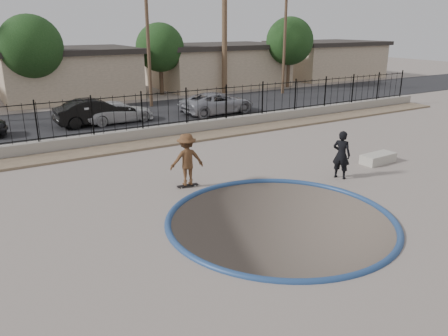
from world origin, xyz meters
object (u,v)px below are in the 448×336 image
object	(u,v)px
skateboard	(188,185)
car_c	(117,112)
car_d	(217,103)
videographer	(341,155)
skater	(187,162)
car_b	(96,112)
concrete_ledge	(378,158)

from	to	relation	value
skateboard	car_c	world-z (taller)	car_c
skateboard	car_d	distance (m)	13.70
car_c	videographer	bearing A→B (deg)	-166.32
skater	videographer	xyz separation A→B (m)	(5.47, -2.18, -0.01)
videographer	car_d	bearing A→B (deg)	-35.96
skateboard	car_b	bearing A→B (deg)	96.25
skater	concrete_ledge	world-z (taller)	skater
videographer	car_b	bearing A→B (deg)	-4.98
car_b	car_c	world-z (taller)	car_b
skateboard	car_d	size ratio (longest dim) A/B	0.16
videographer	skateboard	bearing A→B (deg)	42.43
skater	car_d	distance (m)	13.69
videographer	car_d	size ratio (longest dim) A/B	0.37
skater	concrete_ledge	bearing A→B (deg)	179.25
skater	car_d	world-z (taller)	skater
videographer	concrete_ledge	xyz separation A→B (m)	(2.82, 0.54, -0.73)
skater	concrete_ledge	size ratio (longest dim) A/B	1.18
car_d	videographer	bearing A→B (deg)	165.49
car_c	car_b	bearing A→B (deg)	87.46
car_b	car_d	size ratio (longest dim) A/B	0.91
videographer	concrete_ledge	size ratio (longest dim) A/B	1.17
skateboard	concrete_ledge	distance (m)	8.45
videographer	concrete_ledge	world-z (taller)	videographer
skater	car_d	bearing A→B (deg)	-114.62
concrete_ledge	car_d	xyz separation A→B (m)	(-0.44, 12.84, 0.54)
skater	car_c	distance (m)	12.08
videographer	car_c	size ratio (longest dim) A/B	0.43
skater	car_b	bearing A→B (deg)	-79.89
skater	videographer	distance (m)	5.89
videographer	car_b	xyz separation A→B (m)	(-5.41, 14.18, -0.14)
car_c	car_d	xyz separation A→B (m)	(6.51, -0.79, 0.07)
car_c	car_d	world-z (taller)	car_d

